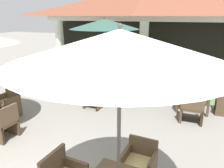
{
  "coord_description": "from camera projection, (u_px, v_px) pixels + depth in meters",
  "views": [
    {
      "loc": [
        2.72,
        -1.86,
        3.01
      ],
      "look_at": [
        0.18,
        4.17,
        0.96
      ],
      "focal_mm": 35.52,
      "sensor_mm": 36.0,
      "label": 1
    }
  ],
  "objects": [
    {
      "name": "background_pavilion",
      "position": [
        146.0,
        9.0,
        10.11
      ],
      "size": [
        10.77,
        2.6,
        4.2
      ],
      "color": "white",
      "rests_on": "ground"
    },
    {
      "name": "lawn_strip",
      "position": [
        133.0,
        86.0,
        9.73
      ],
      "size": [
        12.57,
        1.87,
        0.01
      ],
      "primitive_type": "cube",
      "color": "#519347",
      "rests_on": "ground"
    },
    {
      "name": "patio_chair_mid_left_north",
      "position": [
        8.0,
        104.0,
        6.74
      ],
      "size": [
        0.62,
        0.59,
        0.88
      ],
      "rotation": [
        0.0,
        0.0,
        -3.19
      ],
      "color": "brown",
      "rests_on": "ground"
    },
    {
      "name": "patio_chair_near_foreground_north",
      "position": [
        139.0,
        165.0,
        4.01
      ],
      "size": [
        0.59,
        0.55,
        0.86
      ],
      "rotation": [
        0.0,
        0.0,
        -3.18
      ],
      "color": "brown",
      "rests_on": "ground"
    },
    {
      "name": "patio_chair_mid_right_west",
      "position": [
        83.0,
        85.0,
        8.56
      ],
      "size": [
        0.52,
        0.59,
        0.84
      ],
      "rotation": [
        0.0,
        0.0,
        -1.59
      ],
      "color": "brown",
      "rests_on": "ground"
    },
    {
      "name": "potted_palm_left_edge",
      "position": [
        19.0,
        82.0,
        9.19
      ],
      "size": [
        0.57,
        0.61,
        1.03
      ],
      "color": "#47423D",
      "rests_on": "ground"
    },
    {
      "name": "patio_chair_far_back_south",
      "position": [
        192.0,
        108.0,
        6.4
      ],
      "size": [
        0.65,
        0.6,
        0.94
      ],
      "rotation": [
        0.0,
        0.0,
        0.03
      ],
      "color": "brown",
      "rests_on": "ground"
    },
    {
      "name": "patio_chair_mid_right_east",
      "position": [
        129.0,
        92.0,
        7.82
      ],
      "size": [
        0.59,
        0.57,
        0.89
      ],
      "rotation": [
        0.0,
        0.0,
        1.55
      ],
      "color": "brown",
      "rests_on": "ground"
    },
    {
      "name": "patio_umbrella_mid_right",
      "position": [
        105.0,
        25.0,
        7.51
      ],
      "size": [
        2.39,
        2.39,
        2.94
      ],
      "color": "#2D2D2D",
      "rests_on": "ground"
    },
    {
      "name": "patio_chair_mid_right_south",
      "position": [
        93.0,
        96.0,
        7.37
      ],
      "size": [
        0.57,
        0.53,
        0.85
      ],
      "rotation": [
        0.0,
        0.0,
        -0.02
      ],
      "color": "brown",
      "rests_on": "ground"
    },
    {
      "name": "patio_table_mid_right",
      "position": [
        105.0,
        82.0,
        8.11
      ],
      "size": [
        0.98,
        0.98,
        0.76
      ],
      "rotation": [
        0.0,
        0.0,
        -0.02
      ],
      "color": "brown",
      "rests_on": "ground"
    },
    {
      "name": "patio_table_far_back",
      "position": [
        194.0,
        91.0,
        7.21
      ],
      "size": [
        1.01,
        1.01,
        0.74
      ],
      "rotation": [
        0.0,
        0.0,
        0.03
      ],
      "color": "brown",
      "rests_on": "ground"
    },
    {
      "name": "patio_umbrella_near_foreground",
      "position": [
        120.0,
        48.0,
        2.52
      ],
      "size": [
        2.59,
        2.59,
        2.92
      ],
      "color": "#2D2D2D",
      "rests_on": "ground"
    },
    {
      "name": "patio_chair_mid_left_east",
      "position": [
        4.0,
        123.0,
        5.54
      ],
      "size": [
        0.6,
        0.58,
        0.92
      ],
      "rotation": [
        0.0,
        0.0,
        1.53
      ],
      "color": "brown",
      "rests_on": "ground"
    }
  ]
}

